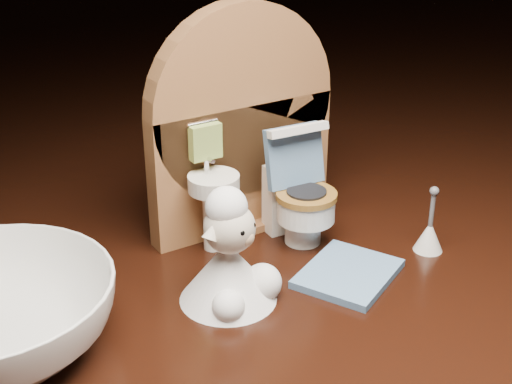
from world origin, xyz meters
TOP-DOWN VIEW (x-y plane):
  - backdrop_panel at (-0.00, 0.06)m, footprint 0.13×0.05m
  - toy_toilet at (0.02, 0.03)m, footprint 0.04×0.05m
  - bath_mat at (0.02, -0.03)m, footprint 0.07×0.07m
  - toilet_brush at (0.08, -0.03)m, footprint 0.02×0.02m
  - plush_lamb at (-0.05, -0.01)m, footprint 0.06×0.06m

SIDE VIEW (x-z plane):
  - bath_mat at x=0.02m, z-range 0.00..0.00m
  - toilet_brush at x=0.08m, z-range -0.01..0.03m
  - plush_lamb at x=-0.05m, z-range -0.01..0.06m
  - toy_toilet at x=0.02m, z-range -0.01..0.07m
  - backdrop_panel at x=0.00m, z-range -0.01..0.14m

